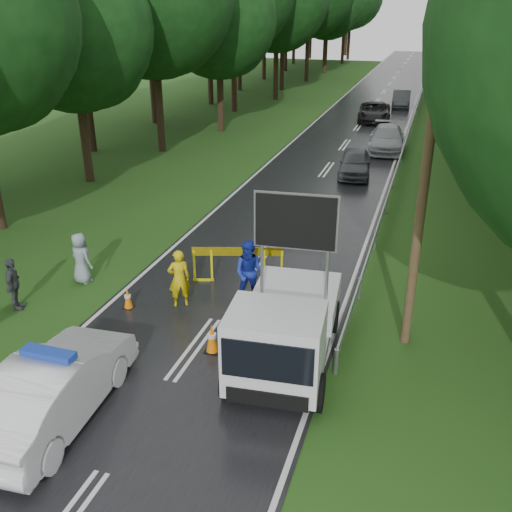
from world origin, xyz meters
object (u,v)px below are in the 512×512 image
at_px(barrier, 238,256).
at_px(queue_car_first, 355,163).
at_px(officer, 179,278).
at_px(queue_car_third, 374,112).
at_px(work_truck, 284,328).
at_px(queue_car_fourth, 401,99).
at_px(police_sedan, 54,388).
at_px(civilian, 250,273).
at_px(queue_car_second, 387,139).

relative_size(barrier, queue_car_first, 0.71).
height_order(officer, queue_car_first, officer).
relative_size(barrier, queue_car_third, 0.56).
relative_size(barrier, officer, 1.56).
xyz_separation_m(work_truck, queue_car_fourth, (-0.17, 39.58, -0.41)).
distance_m(officer, queue_car_fourth, 37.68).
bearing_deg(police_sedan, civilian, -114.79).
bearing_deg(police_sedan, queue_car_second, -102.95).
distance_m(police_sedan, queue_car_fourth, 43.07).
distance_m(work_truck, civilian, 3.36).
relative_size(work_truck, queue_car_first, 1.33).
relative_size(queue_car_first, queue_car_fourth, 0.95).
bearing_deg(work_truck, police_sedan, -146.24).
height_order(work_truck, queue_car_first, work_truck).
distance_m(queue_car_second, queue_car_fourth, 16.13).
bearing_deg(queue_car_fourth, queue_car_third, -104.68).
distance_m(barrier, civilian, 1.47).
relative_size(police_sedan, officer, 2.71).
bearing_deg(queue_car_third, work_truck, -92.30).
height_order(police_sedan, officer, officer).
xyz_separation_m(police_sedan, civilian, (2.37, 6.14, 0.21)).
relative_size(barrier, queue_car_fourth, 0.67).
height_order(barrier, queue_car_first, queue_car_first).
xyz_separation_m(queue_car_first, queue_car_third, (-0.74, 14.97, 0.02)).
bearing_deg(queue_car_first, queue_car_second, 73.81).
xyz_separation_m(barrier, civilian, (0.80, -1.23, 0.09)).
height_order(civilian, queue_car_first, civilian).
height_order(officer, civilian, civilian).
bearing_deg(queue_car_second, work_truck, -94.07).
distance_m(civilian, queue_car_fourth, 36.77).
distance_m(work_truck, barrier, 4.83).
height_order(officer, queue_car_second, officer).
bearing_deg(work_truck, queue_car_first, 88.13).
relative_size(civilian, queue_car_second, 0.40).
bearing_deg(officer, work_truck, 118.12).
xyz_separation_m(work_truck, barrier, (-2.60, 4.07, -0.19)).
bearing_deg(queue_car_third, officer, -99.11).
xyz_separation_m(work_truck, queue_car_second, (0.18, 23.45, -0.37)).
bearing_deg(queue_car_first, queue_car_fourth, 81.89).
height_order(queue_car_first, queue_car_third, queue_car_third).
distance_m(barrier, queue_car_fourth, 35.59).
xyz_separation_m(work_truck, queue_car_third, (-1.61, 32.42, -0.40)).
bearing_deg(queue_car_third, barrier, -97.14).
xyz_separation_m(officer, queue_car_second, (3.89, 21.39, -0.18)).
distance_m(queue_car_first, queue_car_second, 6.09).
bearing_deg(queue_car_fourth, police_sedan, -98.67).
relative_size(police_sedan, work_truck, 0.93).
relative_size(work_truck, queue_car_second, 1.05).
xyz_separation_m(queue_car_third, queue_car_fourth, (1.43, 7.15, -0.01)).
relative_size(police_sedan, queue_car_second, 0.98).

